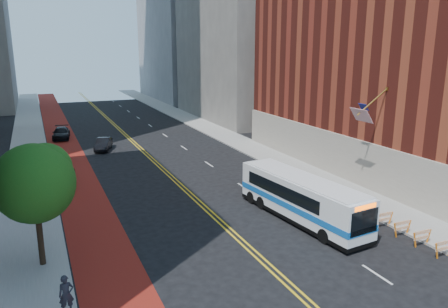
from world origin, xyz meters
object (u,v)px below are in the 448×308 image
Objects in this scene: car_a at (62,177)px; car_b at (103,144)px; car_c at (61,133)px; street_tree at (35,180)px; pedestrian at (66,295)px; transit_bus at (300,197)px.

car_b is at bearing 78.84° from car_a.
car_a reaches higher than car_c.
pedestrian is (0.82, -5.33, -3.86)m from street_tree.
pedestrian is at bearing -81.22° from street_tree.
car_c is at bearing 98.73° from car_a.
car_a is 19.75m from pedestrian.
street_tree is at bearing -88.35° from car_c.
car_c is 2.76× the size of pedestrian.
car_c is at bearing 81.01° from pedestrian.
car_b is (7.20, 26.61, -4.22)m from street_tree.
transit_bus is at bearing -0.05° from street_tree.
street_tree is at bearing 173.68° from transit_bus.
car_b is at bearing 102.87° from transit_bus.
car_c is (-4.03, 8.60, 0.03)m from car_b.
street_tree reaches higher than car_c.
transit_bus reaches higher than car_c.
pedestrian reaches higher than car_a.
pedestrian is (-1.12, -19.72, 0.28)m from car_a.
pedestrian is at bearing -86.52° from car_c.
car_a is at bearing 128.92° from transit_bus.
car_c reaches higher than car_b.
street_tree is 27.89m from car_b.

